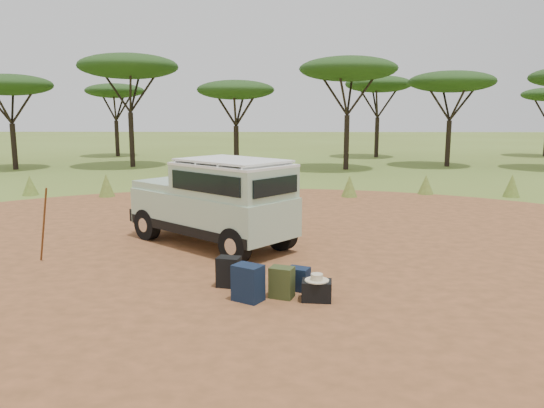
{
  "coord_description": "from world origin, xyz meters",
  "views": [
    {
      "loc": [
        0.47,
        -11.02,
        3.14
      ],
      "look_at": [
        0.26,
        1.16,
        1.0
      ],
      "focal_mm": 35.0,
      "sensor_mm": 36.0,
      "label": 1
    }
  ],
  "objects_px": {
    "backpack_navy": "(248,283)",
    "hard_case": "(317,291)",
    "duffel_navy": "(298,279)",
    "walking_staff": "(44,225)",
    "backpack_black": "(229,272)",
    "backpack_olive": "(282,283)",
    "safari_vehicle": "(215,204)"
  },
  "relations": [
    {
      "from": "backpack_navy",
      "to": "backpack_olive",
      "type": "bearing_deg",
      "value": 46.72
    },
    {
      "from": "backpack_navy",
      "to": "backpack_black",
      "type": "bearing_deg",
      "value": 149.95
    },
    {
      "from": "backpack_olive",
      "to": "duffel_navy",
      "type": "height_order",
      "value": "backpack_olive"
    },
    {
      "from": "backpack_black",
      "to": "duffel_navy",
      "type": "xyz_separation_m",
      "value": [
        1.25,
        -0.18,
        -0.07
      ]
    },
    {
      "from": "walking_staff",
      "to": "backpack_navy",
      "type": "xyz_separation_m",
      "value": [
        4.39,
        -2.21,
        -0.5
      ]
    },
    {
      "from": "backpack_black",
      "to": "hard_case",
      "type": "xyz_separation_m",
      "value": [
        1.54,
        -0.7,
        -0.1
      ]
    },
    {
      "from": "duffel_navy",
      "to": "backpack_olive",
      "type": "bearing_deg",
      "value": -103.6
    },
    {
      "from": "hard_case",
      "to": "duffel_navy",
      "type": "bearing_deg",
      "value": 124.4
    },
    {
      "from": "walking_staff",
      "to": "hard_case",
      "type": "relative_size",
      "value": 3.39
    },
    {
      "from": "backpack_black",
      "to": "duffel_navy",
      "type": "relative_size",
      "value": 1.33
    },
    {
      "from": "safari_vehicle",
      "to": "hard_case",
      "type": "bearing_deg",
      "value": -18.64
    },
    {
      "from": "safari_vehicle",
      "to": "backpack_olive",
      "type": "relative_size",
      "value": 7.91
    },
    {
      "from": "walking_staff",
      "to": "backpack_olive",
      "type": "xyz_separation_m",
      "value": [
        4.95,
        -2.05,
        -0.54
      ]
    },
    {
      "from": "safari_vehicle",
      "to": "duffel_navy",
      "type": "bearing_deg",
      "value": -18.47
    },
    {
      "from": "backpack_navy",
      "to": "duffel_navy",
      "type": "height_order",
      "value": "backpack_navy"
    },
    {
      "from": "backpack_navy",
      "to": "backpack_olive",
      "type": "relative_size",
      "value": 1.15
    },
    {
      "from": "backpack_black",
      "to": "hard_case",
      "type": "bearing_deg",
      "value": -11.83
    },
    {
      "from": "hard_case",
      "to": "walking_staff",
      "type": "bearing_deg",
      "value": 163.74
    },
    {
      "from": "safari_vehicle",
      "to": "walking_staff",
      "type": "distance_m",
      "value": 3.71
    },
    {
      "from": "backpack_black",
      "to": "walking_staff",
      "type": "bearing_deg",
      "value": 172.08
    },
    {
      "from": "backpack_navy",
      "to": "duffel_navy",
      "type": "distance_m",
      "value": 1.02
    },
    {
      "from": "backpack_black",
      "to": "backpack_navy",
      "type": "relative_size",
      "value": 0.89
    },
    {
      "from": "walking_staff",
      "to": "duffel_navy",
      "type": "xyz_separation_m",
      "value": [
        5.25,
        -1.66,
        -0.6
      ]
    },
    {
      "from": "walking_staff",
      "to": "hard_case",
      "type": "height_order",
      "value": "walking_staff"
    },
    {
      "from": "hard_case",
      "to": "backpack_black",
      "type": "bearing_deg",
      "value": 160.95
    },
    {
      "from": "backpack_navy",
      "to": "hard_case",
      "type": "height_order",
      "value": "backpack_navy"
    },
    {
      "from": "duffel_navy",
      "to": "hard_case",
      "type": "bearing_deg",
      "value": -37.46
    },
    {
      "from": "duffel_navy",
      "to": "backpack_black",
      "type": "bearing_deg",
      "value": -164.67
    },
    {
      "from": "duffel_navy",
      "to": "hard_case",
      "type": "distance_m",
      "value": 0.6
    },
    {
      "from": "walking_staff",
      "to": "backpack_black",
      "type": "height_order",
      "value": "walking_staff"
    },
    {
      "from": "backpack_olive",
      "to": "duffel_navy",
      "type": "bearing_deg",
      "value": 72.47
    },
    {
      "from": "backpack_black",
      "to": "backpack_olive",
      "type": "xyz_separation_m",
      "value": [
        0.96,
        -0.57,
        -0.01
      ]
    }
  ]
}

